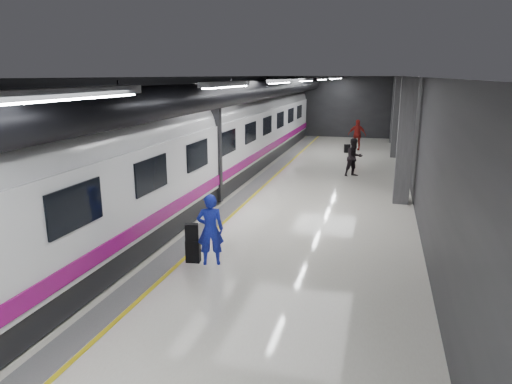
% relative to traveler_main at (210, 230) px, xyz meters
% --- Properties ---
extents(ground, '(40.00, 40.00, 0.00)m').
position_rel_traveler_main_xyz_m(ground, '(0.17, 5.17, -0.90)').
color(ground, silver).
rests_on(ground, ground).
extents(platform_hall, '(10.02, 40.02, 4.51)m').
position_rel_traveler_main_xyz_m(platform_hall, '(-0.11, 6.13, 2.64)').
color(platform_hall, black).
rests_on(platform_hall, ground).
extents(train, '(3.05, 38.00, 4.05)m').
position_rel_traveler_main_xyz_m(train, '(-3.07, 5.17, 1.17)').
color(train, black).
rests_on(train, ground).
extents(traveler_main, '(0.77, 0.63, 1.80)m').
position_rel_traveler_main_xyz_m(traveler_main, '(0.00, 0.00, 0.00)').
color(traveler_main, blue).
rests_on(traveler_main, ground).
extents(suitcase_main, '(0.38, 0.27, 0.58)m').
position_rel_traveler_main_xyz_m(suitcase_main, '(-0.48, 0.00, -0.61)').
color(suitcase_main, black).
rests_on(suitcase_main, ground).
extents(shoulder_bag, '(0.36, 0.27, 0.43)m').
position_rel_traveler_main_xyz_m(shoulder_bag, '(-0.48, -0.03, -0.11)').
color(shoulder_bag, black).
rests_on(shoulder_bag, suitcase_main).
extents(traveler_far_a, '(1.09, 1.05, 1.77)m').
position_rel_traveler_main_xyz_m(traveler_far_a, '(2.74, 11.29, -0.02)').
color(traveler_far_a, black).
rests_on(traveler_far_a, ground).
extents(traveler_far_b, '(1.15, 0.58, 1.89)m').
position_rel_traveler_main_xyz_m(traveler_far_b, '(2.41, 19.23, 0.05)').
color(traveler_far_b, maroon).
rests_on(traveler_far_b, ground).
extents(suitcase_far, '(0.40, 0.33, 0.50)m').
position_rel_traveler_main_xyz_m(suitcase_far, '(1.94, 17.99, -0.65)').
color(suitcase_far, black).
rests_on(suitcase_far, ground).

